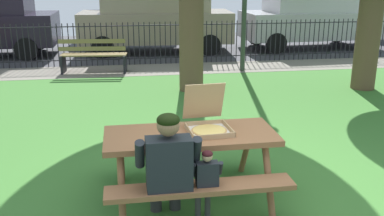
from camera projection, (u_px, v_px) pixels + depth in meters
name	position (u px, v px, depth m)	size (l,w,h in m)	color
ground	(204.00, 143.00, 6.41)	(28.00, 11.70, 0.02)	#3A702D
cobblestone_walkway	(168.00, 69.00, 11.27)	(28.00, 1.40, 0.01)	slate
street_asphalt	(157.00, 46.00, 14.78)	(28.00, 6.04, 0.01)	#38383D
picnic_table_foreground	(191.00, 148.00, 4.64)	(1.81, 1.50, 0.79)	brown
pizza_box_open	(207.00, 122.00, 4.65)	(0.48, 0.56, 0.49)	tan
adult_at_table	(168.00, 165.00, 4.10)	(0.61, 0.59, 1.19)	#2A2A2A
child_at_table	(206.00, 179.00, 4.17)	(0.30, 0.29, 0.81)	#373737
iron_fence_streetside	(165.00, 43.00, 11.76)	(19.24, 0.03, 1.14)	black
park_bench_center	(94.00, 56.00, 10.75)	(1.63, 0.61, 0.85)	olive
parked_car_center	(156.00, 16.00, 13.42)	(4.69, 2.15, 2.08)	gray
parked_car_right	(310.00, 17.00, 14.17)	(4.48, 2.08, 1.94)	#B8B3B8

